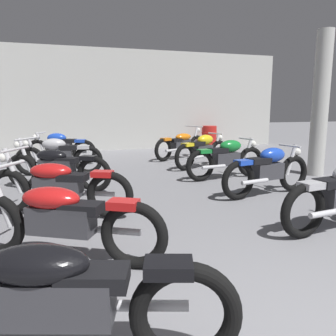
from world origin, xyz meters
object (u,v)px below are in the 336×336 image
object	(u,v)px
motorcycle_left_row_2	(57,185)
motorcycle_right_row_2	(268,170)
motorcycle_right_row_3	(227,158)
motorcycle_right_row_5	(181,144)
motorcycle_left_row_1	(60,218)
oil_drum	(209,137)
motorcycle_right_row_4	(203,150)
motorcycle_left_row_5	(60,147)
motorcycle_left_row_3	(56,166)
motorcycle_left_row_0	(54,297)
support_pillar	(320,105)
motorcycle_left_row_4	(59,155)

from	to	relation	value
motorcycle_left_row_2	motorcycle_right_row_2	world-z (taller)	motorcycle_left_row_2
motorcycle_right_row_3	motorcycle_right_row_5	bearing A→B (deg)	88.95
motorcycle_left_row_1	oil_drum	xyz separation A→B (m)	(5.42, 8.50, -0.03)
motorcycle_left_row_1	motorcycle_right_row_5	distance (m)	7.19
motorcycle_right_row_4	oil_drum	distance (m)	4.30
motorcycle_left_row_5	motorcycle_left_row_1	bearing A→B (deg)	-90.10
motorcycle_left_row_3	motorcycle_left_row_1	bearing A→B (deg)	-88.84
motorcycle_left_row_5	motorcycle_right_row_5	distance (m)	3.50
motorcycle_right_row_5	motorcycle_left_row_3	bearing A→B (deg)	-139.24
motorcycle_left_row_5	motorcycle_right_row_3	xyz separation A→B (m)	(3.44, -3.20, 0.00)
motorcycle_left_row_0	motorcycle_right_row_2	xyz separation A→B (m)	(3.52, 3.15, 0.01)
support_pillar	motorcycle_left_row_5	size ratio (longest dim) A/B	1.70
motorcycle_right_row_5	motorcycle_left_row_0	bearing A→B (deg)	-114.54
motorcycle_left_row_0	support_pillar	bearing A→B (deg)	38.08
motorcycle_right_row_3	motorcycle_right_row_4	xyz separation A→B (m)	(0.07, 1.47, 0.00)
motorcycle_left_row_2	motorcycle_left_row_4	distance (m)	3.18
motorcycle_right_row_4	motorcycle_right_row_3	bearing A→B (deg)	-92.61
motorcycle_left_row_0	motorcycle_right_row_4	world-z (taller)	motorcycle_left_row_0
support_pillar	motorcycle_left_row_4	distance (m)	6.02
motorcycle_right_row_3	oil_drum	world-z (taller)	motorcycle_right_row_3
support_pillar	motorcycle_left_row_4	size ratio (longest dim) A/B	1.63
motorcycle_right_row_2	oil_drum	size ratio (longest dim) A/B	2.30
motorcycle_left_row_0	motorcycle_left_row_2	size ratio (longest dim) A/B	1.04
support_pillar	motorcycle_left_row_4	bearing A→B (deg)	162.46
support_pillar	motorcycle_left_row_1	distance (m)	6.43
motorcycle_left_row_4	oil_drum	size ratio (longest dim) A/B	2.31
motorcycle_left_row_3	oil_drum	distance (m)	7.63
motorcycle_left_row_3	motorcycle_left_row_4	bearing A→B (deg)	88.72
support_pillar	motorcycle_right_row_3	bearing A→B (deg)	173.71
motorcycle_left_row_1	support_pillar	bearing A→B (deg)	27.67
motorcycle_left_row_0	oil_drum	bearing A→B (deg)	61.33
motorcycle_left_row_3	motorcycle_right_row_5	size ratio (longest dim) A/B	0.98
support_pillar	oil_drum	world-z (taller)	support_pillar
support_pillar	motorcycle_left_row_2	bearing A→B (deg)	-166.02
motorcycle_left_row_3	motorcycle_right_row_4	bearing A→B (deg)	22.03
motorcycle_left_row_1	motorcycle_left_row_3	distance (m)	3.20
motorcycle_left_row_5	motorcycle_right_row_3	size ratio (longest dim) A/B	0.96
motorcycle_left_row_5	motorcycle_right_row_2	world-z (taller)	same
motorcycle_left_row_3	motorcycle_right_row_5	world-z (taller)	same
motorcycle_left_row_5	motorcycle_right_row_5	xyz separation A→B (m)	(3.50, -0.10, -0.01)
support_pillar	motorcycle_right_row_2	xyz separation A→B (m)	(-2.12, -1.27, -1.14)
motorcycle_left_row_3	motorcycle_right_row_5	xyz separation A→B (m)	(3.57, 3.08, 0.00)
motorcycle_left_row_0	motorcycle_right_row_3	distance (m)	5.81
motorcycle_left_row_1	motorcycle_right_row_4	xyz separation A→B (m)	(3.52, 4.65, 0.01)
motorcycle_right_row_2	motorcycle_left_row_5	bearing A→B (deg)	126.41
support_pillar	oil_drum	bearing A→B (deg)	91.85
motorcycle_left_row_5	motorcycle_right_row_5	world-z (taller)	motorcycle_right_row_5
motorcycle_left_row_2	motorcycle_right_row_3	size ratio (longest dim) A/B	1.02
motorcycle_left_row_5	motorcycle_right_row_3	distance (m)	4.70
motorcycle_right_row_2	motorcycle_right_row_4	xyz separation A→B (m)	(0.03, 2.98, 0.00)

